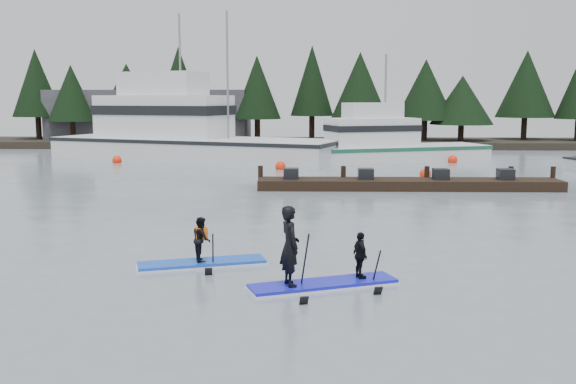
{
  "coord_description": "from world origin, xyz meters",
  "views": [
    {
      "loc": [
        0.73,
        -15.23,
        4.18
      ],
      "look_at": [
        0.0,
        6.0,
        1.1
      ],
      "focal_mm": 40.0,
      "sensor_mm": 36.0,
      "label": 1
    }
  ],
  "objects_px": {
    "paddleboard_solo": "(202,251)",
    "fishing_boat_medium": "(388,153)",
    "floating_dock": "(408,184)",
    "paddleboard_duo": "(314,260)",
    "fishing_boat_large": "(187,147)"
  },
  "relations": [
    {
      "from": "fishing_boat_medium",
      "to": "paddleboard_solo",
      "type": "xyz_separation_m",
      "value": [
        -8.05,
        -28.23,
        -0.19
      ]
    },
    {
      "from": "floating_dock",
      "to": "paddleboard_duo",
      "type": "distance_m",
      "value": 16.68
    },
    {
      "from": "fishing_boat_medium",
      "to": "paddleboard_duo",
      "type": "xyz_separation_m",
      "value": [
        -5.23,
        -30.08,
        0.08
      ]
    },
    {
      "from": "fishing_boat_large",
      "to": "floating_dock",
      "type": "bearing_deg",
      "value": -27.85
    },
    {
      "from": "floating_dock",
      "to": "paddleboard_duo",
      "type": "xyz_separation_m",
      "value": [
        -4.52,
        -16.05,
        0.4
      ]
    },
    {
      "from": "fishing_boat_medium",
      "to": "paddleboard_duo",
      "type": "distance_m",
      "value": 30.53
    },
    {
      "from": "floating_dock",
      "to": "fishing_boat_medium",
      "type": "bearing_deg",
      "value": 86.57
    },
    {
      "from": "fishing_boat_medium",
      "to": "paddleboard_solo",
      "type": "relative_size",
      "value": 4.17
    },
    {
      "from": "fishing_boat_large",
      "to": "paddleboard_duo",
      "type": "xyz_separation_m",
      "value": [
        8.76,
        -30.87,
        -0.24
      ]
    },
    {
      "from": "fishing_boat_medium",
      "to": "floating_dock",
      "type": "bearing_deg",
      "value": -112.21
    },
    {
      "from": "fishing_boat_medium",
      "to": "paddleboard_solo",
      "type": "distance_m",
      "value": 29.35
    },
    {
      "from": "paddleboard_duo",
      "to": "paddleboard_solo",
      "type": "bearing_deg",
      "value": 125.93
    },
    {
      "from": "paddleboard_solo",
      "to": "fishing_boat_medium",
      "type": "bearing_deg",
      "value": 56.72
    },
    {
      "from": "fishing_boat_medium",
      "to": "fishing_boat_large",
      "type": "bearing_deg",
      "value": 157.44
    },
    {
      "from": "paddleboard_duo",
      "to": "fishing_boat_medium",
      "type": "bearing_deg",
      "value": 59.33
    }
  ]
}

